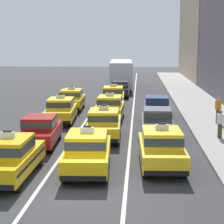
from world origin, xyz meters
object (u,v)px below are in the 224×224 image
Objects in this scene: sedan_right_second at (157,121)px; pedestrian_trailing at (220,124)px; taxi_left_nearest at (9,157)px; taxi_right_nearest at (161,147)px; taxi_center_nearest at (88,151)px; taxi_center_fourth at (113,96)px; sedan_center_fifth at (120,88)px; sedan_left_second at (40,130)px; taxi_left_fourth at (72,99)px; sedan_right_third at (157,107)px; pedestrian_near_crosswalk at (218,110)px; taxi_center_second at (104,124)px; bus_center_sixth at (121,73)px; taxi_left_third at (61,110)px; taxi_center_third at (110,107)px.

sedan_right_second is 2.80× the size of pedestrian_trailing.
taxi_right_nearest is at bearing 17.61° from taxi_left_nearest.
taxi_center_fourth is at bearing 90.24° from taxi_center_nearest.
taxi_right_nearest is at bearing -83.05° from sedan_center_fifth.
sedan_left_second is 0.95× the size of taxi_left_fourth.
sedan_right_third is (6.34, 13.52, -0.03)m from taxi_left_nearest.
pedestrian_near_crosswalk reaches higher than sedan_right_second.
taxi_center_nearest is 1.01× the size of taxi_center_second.
pedestrian_near_crosswalk is 1.12× the size of pedestrian_trailing.
sedan_left_second is (-0.04, 5.22, -0.03)m from taxi_left_nearest.
taxi_right_nearest is 10.25m from pedestrian_near_crosswalk.
taxi_center_second is 18.36m from sedan_center_fifth.
taxi_left_fourth is 1.00× the size of taxi_center_nearest.
taxi_center_fourth is 6.03m from sedan_center_fifth.
pedestrian_trailing reaches higher than sedan_right_second.
sedan_left_second is 0.95× the size of taxi_center_nearest.
sedan_left_second is at bearing -169.18° from pedestrian_trailing.
sedan_center_fifth is at bearing 86.98° from taxi_center_fourth.
pedestrian_trailing is at bearing 10.82° from sedan_left_second.
sedan_center_fifth is 8.70m from bus_center_sixth.
bus_center_sixth is 6.54× the size of pedestrian_near_crosswalk.
sedan_left_second and sedan_center_fifth have the same top height.
taxi_left_nearest is at bearing -88.89° from taxi_left_fourth.
sedan_right_third is (6.51, 1.96, -0.03)m from taxi_left_third.
sedan_center_fifth is 23.57m from taxi_right_nearest.
taxi_left_fourth is at bearing -143.42° from taxi_center_fourth.
sedan_right_third is at bearing -26.93° from taxi_left_fourth.
pedestrian_trailing is at bearing -70.91° from sedan_center_fifth.
taxi_center_third is at bearing 137.55° from pedestrian_trailing.
pedestrian_near_crosswalk is at bearing 66.09° from taxi_right_nearest.
taxi_center_fourth is at bearing 36.58° from taxi_left_fourth.
taxi_center_nearest and taxi_center_third have the same top height.
taxi_right_nearest is at bearing -91.44° from sedan_right_third.
bus_center_sixth is at bearing 90.55° from taxi_center_second.
taxi_center_fourth is at bearing 91.21° from taxi_center_second.
taxi_center_third is 5.74m from sedan_right_second.
bus_center_sixth is (-0.08, 32.84, 0.94)m from taxi_center_nearest.
taxi_left_third is 1.02× the size of taxi_center_third.
sedan_right_second is 5.15m from pedestrian_near_crosswalk.
sedan_right_second is (2.93, -17.17, 0.00)m from sedan_center_fifth.
sedan_center_fifth is 15.68m from pedestrian_near_crosswalk.
sedan_center_fifth is 12.20m from sedan_right_third.
taxi_right_nearest reaches higher than pedestrian_trailing.
sedan_left_second is 2.54× the size of pedestrian_near_crosswalk.
taxi_center_nearest is (3.28, -15.79, 0.00)m from taxi_left_fourth.
taxi_left_nearest is 16.91m from taxi_left_fourth.
taxi_left_third is at bearing -88.28° from taxi_left_fourth.
taxi_left_fourth reaches higher than pedestrian_near_crosswalk.
sedan_center_fifth is at bearing 67.25° from taxi_left_fourth.
taxi_right_nearest is at bearing 14.59° from taxi_center_nearest.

